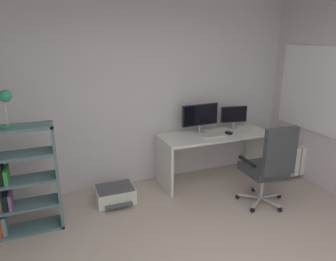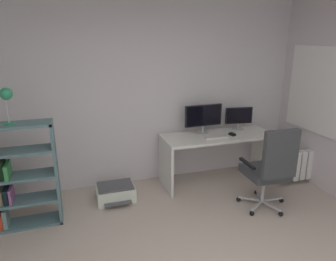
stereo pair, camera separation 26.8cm
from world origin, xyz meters
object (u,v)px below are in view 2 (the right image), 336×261
Objects in this scene: desk at (217,147)px; desk_lamp at (6,97)px; monitor_main at (203,116)px; computer_mouse at (232,134)px; keyboard at (216,137)px; radiator at (305,165)px; monitor_secondary at (239,117)px; office_chair at (270,167)px; printer at (116,192)px; bookshelf at (4,181)px.

desk is 2.85m from desk_lamp.
monitor_main is 5.81× the size of computer_mouse.
keyboard reaches higher than radiator.
office_chair reaches higher than monitor_secondary.
computer_mouse is at bearing 6.25° from keyboard.
keyboard is at bearing 172.62° from computer_mouse.
computer_mouse reaches higher than desk.
office_chair is (0.06, -0.86, -0.17)m from computer_mouse.
desk_lamp is at bearing -166.55° from printer.
office_chair is (-0.17, -1.10, -0.35)m from monitor_secondary.
bookshelf reaches higher than keyboard.
radiator is (1.33, -0.33, -0.47)m from keyboard.
desk is 3.26× the size of printer.
radiator is at bearing -30.26° from computer_mouse.
desk is at bearing -39.50° from monitor_main.
bookshelf is at bearing 178.99° from radiator.
monitor_secondary is 0.49× the size of radiator.
computer_mouse is (0.27, 0.02, 0.01)m from keyboard.
printer is (-1.80, 0.85, -0.49)m from office_chair.
office_chair is 1.16m from radiator.
monitor_secondary is 0.34× the size of bookshelf.
monitor_main reaches higher than computer_mouse.
radiator is at bearing -22.36° from monitor_main.
keyboard is 1.60m from printer.
printer is at bearing 13.45° from desk_lamp.
monitor_main is at bearing 135.13° from computer_mouse.
printer is (-1.73, -0.01, -0.65)m from computer_mouse.
desk_lamp reaches higher than desk.
monitor_main is 1.39× the size of monitor_secondary.
keyboard is (0.09, -0.26, -0.25)m from monitor_main.
desk_lamp is 0.77× the size of printer.
computer_mouse is (-0.23, -0.23, -0.19)m from monitor_secondary.
desk_lamp is at bearing 173.65° from computer_mouse.
bookshelf is (-2.99, -0.28, -0.18)m from computer_mouse.
office_chair is at bearing -25.32° from printer.
monitor_secondary reaches higher than computer_mouse.
monitor_secondary is at bearing 33.80° from computer_mouse.
printer is (-1.96, -0.25, -0.84)m from monitor_secondary.
desk is 0.24m from keyboard.
computer_mouse is (0.18, -0.09, 0.20)m from desk.
bookshelf reaches higher than monitor_secondary.
office_chair is at bearing -66.71° from keyboard.
radiator is (0.83, -0.58, -0.66)m from monitor_secondary.
monitor_main is 0.47× the size of bookshelf.
office_chair is 0.91× the size of bookshelf.
bookshelf is (-2.81, -0.37, 0.03)m from desk.
keyboard is at bearing -152.89° from monitor_secondary.
monitor_main is at bearing 10.28° from printer.
monitor_secondary is 0.59m from keyboard.
computer_mouse is 1.21m from radiator.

